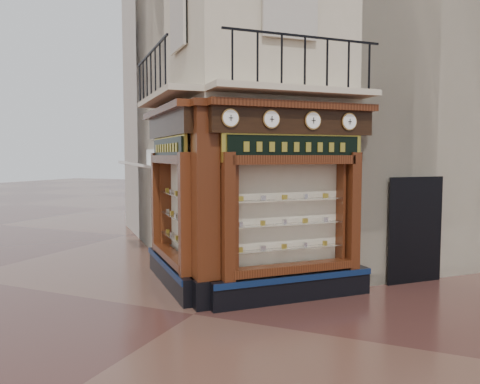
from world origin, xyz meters
The scene contains 15 objects.
ground centered at (0.00, 0.00, 0.00)m, with size 80.00×80.00×0.00m, color #442520.
main_building centered at (0.00, 6.16, 6.00)m, with size 8.00×8.00×12.00m, color beige.
neighbour_left centered at (-2.47, 8.63, 5.50)m, with size 8.00×8.00×11.00m, color beige.
neighbour_right centered at (2.47, 8.63, 5.50)m, with size 8.00×8.00×11.00m, color beige.
shopfront_left centered at (-1.41, 1.57, 1.98)m, with size 2.86×2.86×3.98m.
shopfront_right centered at (1.41, 1.57, 1.98)m, with size 2.86×2.86×3.98m.
corner_pilaster centered at (0.00, 0.50, 1.95)m, with size 0.85×0.85×3.98m.
balcony centered at (0.00, 1.49, 4.22)m, with size 5.94×2.97×1.03m.
clock_a centered at (0.55, 0.45, 3.62)m, with size 0.28×0.28×0.34m.
clock_b centered at (1.14, 1.03, 3.62)m, with size 0.29×0.29×0.35m.
clock_c centered at (1.77, 1.67, 3.62)m, with size 0.29×0.29×0.36m.
clock_d centered at (2.37, 2.26, 3.62)m, with size 0.28×0.28×0.35m.
awning centered at (-3.93, 3.73, 0.00)m, with size 1.47×0.88×0.08m, color white, non-canonical shape.
signboard_left centered at (-1.46, 1.51, 3.10)m, with size 2.12×2.12×0.57m.
signboard_right centered at (1.46, 1.51, 3.10)m, with size 2.21×2.21×0.59m.
Camera 1 is at (4.18, -7.39, 2.93)m, focal length 35.00 mm.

